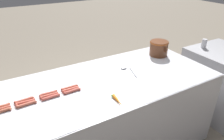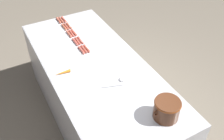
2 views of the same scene
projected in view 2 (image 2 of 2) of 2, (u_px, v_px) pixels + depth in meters
The scene contains 20 objects.
ground_plane at pixel (98, 118), 3.35m from camera, with size 20.00×20.00×0.00m, color #756B5B.
griddle_counter at pixel (97, 94), 3.06m from camera, with size 1.03×2.41×0.91m.
hot_dog_0 at pixel (64, 19), 3.50m from camera, with size 0.03×0.17×0.03m.
hot_dog_1 at pixel (69, 26), 3.37m from camera, with size 0.04×0.17×0.03m.
hot_dog_2 at pixel (74, 32), 3.24m from camera, with size 0.03×0.17×0.03m.
hot_dog_3 at pixel (80, 40), 3.10m from camera, with size 0.03×0.17×0.03m.
hot_dog_4 at pixel (87, 48), 2.97m from camera, with size 0.03×0.17×0.03m.
hot_dog_5 at pixel (61, 20), 3.49m from camera, with size 0.03×0.17×0.03m.
hot_dog_6 at pixel (66, 26), 3.35m from camera, with size 0.03×0.17×0.03m.
hot_dog_7 at pixel (71, 33), 3.22m from camera, with size 0.04×0.17×0.03m.
hot_dog_8 at pixel (78, 41), 3.09m from camera, with size 0.03×0.17×0.03m.
hot_dog_9 at pixel (84, 49), 2.96m from camera, with size 0.03×0.17×0.03m.
hot_dog_10 at pixel (59, 20), 3.48m from camera, with size 0.03×0.17×0.03m.
hot_dog_11 at pixel (64, 27), 3.34m from camera, with size 0.03×0.17×0.03m.
hot_dog_12 at pixel (69, 34), 3.21m from camera, with size 0.03×0.17×0.03m.
hot_dog_13 at pixel (75, 42), 3.07m from camera, with size 0.03×0.17×0.03m.
hot_dog_14 at pixel (81, 50), 2.95m from camera, with size 0.03×0.17×0.03m.
bean_pot at pixel (167, 108), 2.15m from camera, with size 0.29×0.23×0.18m.
serving_spoon at pixel (119, 82), 2.54m from camera, with size 0.27×0.12×0.02m.
carrot at pixel (63, 73), 2.63m from camera, with size 0.18×0.04×0.03m.
Camera 2 is at (0.86, 1.97, 2.66)m, focal length 40.60 mm.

